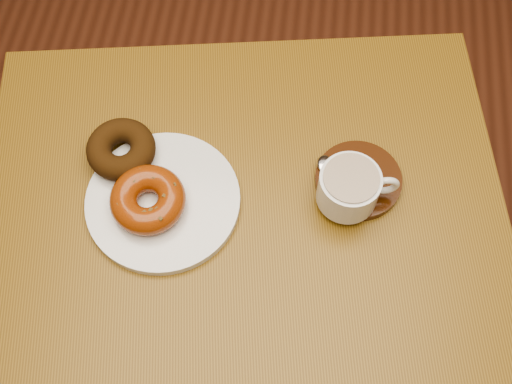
# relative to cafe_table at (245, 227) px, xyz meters

# --- Properties ---
(ground) EXTENTS (6.00, 6.00, 0.00)m
(ground) POSITION_rel_cafe_table_xyz_m (0.19, 0.07, -0.67)
(ground) COLOR brown
(ground) RESTS_ON ground
(cafe_table) EXTENTS (0.94, 0.77, 0.79)m
(cafe_table) POSITION_rel_cafe_table_xyz_m (0.00, 0.00, 0.00)
(cafe_table) COLOR brown
(cafe_table) RESTS_ON ground
(donut_plate) EXTENTS (0.32, 0.32, 0.02)m
(donut_plate) POSITION_rel_cafe_table_xyz_m (-0.13, -0.03, 0.13)
(donut_plate) COLOR silver
(donut_plate) RESTS_ON cafe_table
(donut_cinnamon) EXTENTS (0.14, 0.14, 0.04)m
(donut_cinnamon) POSITION_rel_cafe_table_xyz_m (-0.21, 0.04, 0.16)
(donut_cinnamon) COLOR #361E0A
(donut_cinnamon) RESTS_ON donut_plate
(donut_caramel) EXTENTS (0.14, 0.14, 0.04)m
(donut_caramel) POSITION_rel_cafe_table_xyz_m (-0.15, -0.04, 0.16)
(donut_caramel) COLOR #87380E
(donut_caramel) RESTS_ON donut_plate
(saucer) EXTENTS (0.16, 0.16, 0.02)m
(saucer) POSITION_rel_cafe_table_xyz_m (0.18, 0.05, 0.13)
(saucer) COLOR #351707
(saucer) RESTS_ON cafe_table
(coffee_cup) EXTENTS (0.13, 0.10, 0.07)m
(coffee_cup) POSITION_rel_cafe_table_xyz_m (0.17, 0.01, 0.18)
(coffee_cup) COLOR silver
(coffee_cup) RESTS_ON saucer
(teaspoon) EXTENTS (0.03, 0.10, 0.01)m
(teaspoon) POSITION_rel_cafe_table_xyz_m (0.13, 0.06, 0.14)
(teaspoon) COLOR silver
(teaspoon) RESTS_ON saucer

